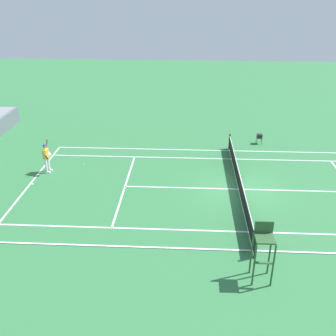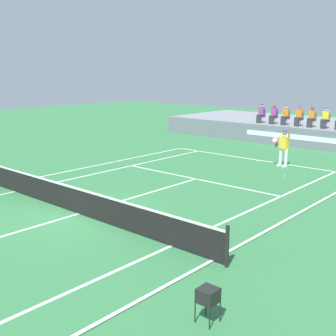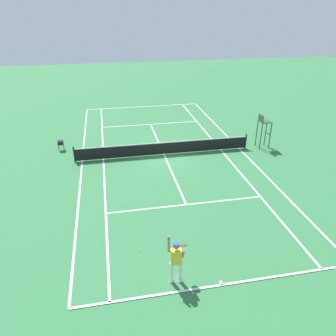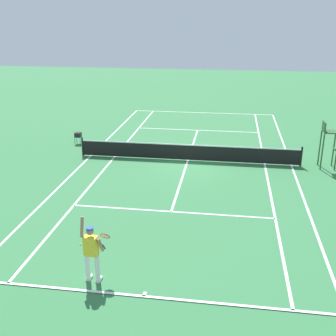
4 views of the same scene
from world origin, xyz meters
The scene contains 14 objects.
ground_plane centered at (0.00, 0.00, 0.00)m, with size 80.00×80.00×0.00m, color #337542.
court centered at (0.00, 0.00, 0.01)m, with size 11.08×23.88×0.03m.
net centered at (0.00, 0.00, 0.52)m, with size 11.98×0.10×1.07m.
barrier_wall centered at (0.00, 17.05, 0.61)m, with size 21.89×0.25×1.23m.
bleacher_platform centered at (0.00, 21.00, 0.61)m, with size 21.89×7.66×1.23m, color gray.
spectator_seated_0 centered at (-3.48, 18.04, 1.84)m, with size 0.44×0.60×1.27m.
spectator_seated_1 centered at (-2.53, 18.04, 1.84)m, with size 0.44×0.60×1.27m.
spectator_seated_2 centered at (-1.67, 18.04, 1.84)m, with size 0.44×0.60×1.27m.
spectator_seated_3 centered at (-0.73, 18.04, 1.84)m, with size 0.44×0.60×1.27m.
spectator_seated_4 centered at (0.12, 18.04, 1.84)m, with size 0.44×0.60×1.27m.
spectator_seated_5 centered at (0.99, 18.04, 1.84)m, with size 0.44×0.60×1.27m.
tennis_player centered at (1.64, 11.37, 0.99)m, with size 0.80×0.62×2.08m.
tennis_ball centered at (2.74, 9.45, 0.03)m, with size 0.07×0.07×0.07m, color #D1E533.
ball_hopper centered at (7.01, -2.23, 0.57)m, with size 0.36×0.36×0.70m.
Camera 2 is at (11.34, -8.26, 4.68)m, focal length 46.08 mm.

